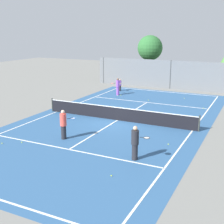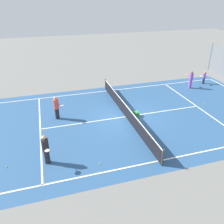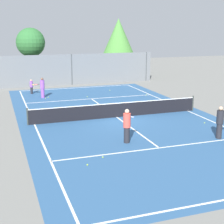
{
  "view_description": "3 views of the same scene",
  "coord_description": "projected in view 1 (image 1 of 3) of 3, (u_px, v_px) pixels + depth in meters",
  "views": [
    {
      "loc": [
        9.19,
        -19.7,
        6.47
      ],
      "look_at": [
        0.85,
        -2.67,
        1.38
      ],
      "focal_mm": 49.13,
      "sensor_mm": 36.0,
      "label": 1
    },
    {
      "loc": [
        14.55,
        -5.49,
        8.52
      ],
      "look_at": [
        0.71,
        -1.33,
        0.97
      ],
      "focal_mm": 36.57,
      "sensor_mm": 36.0,
      "label": 2
    },
    {
      "loc": [
        -7.59,
        -21.17,
        6.02
      ],
      "look_at": [
        -1.17,
        -2.42,
        1.04
      ],
      "focal_mm": 54.98,
      "sensor_mm": 36.0,
      "label": 3
    }
  ],
  "objects": [
    {
      "name": "ball_crate",
      "position": [
        124.0,
        115.0,
        23.28
      ],
      "size": [
        0.42,
        0.35,
        0.43
      ],
      "color": "green",
      "rests_on": "ground_plane"
    },
    {
      "name": "player_0",
      "position": [
        120.0,
        85.0,
        33.39
      ],
      "size": [
        0.49,
        0.87,
        1.32
      ],
      "color": "#232328",
      "rests_on": "ground_plane"
    },
    {
      "name": "tennis_ball_3",
      "position": [
        22.0,
        142.0,
        18.13
      ],
      "size": [
        0.07,
        0.07,
        0.07
      ],
      "primitive_type": "sphere",
      "color": "#CCE533",
      "rests_on": "ground_plane"
    },
    {
      "name": "tennis_ball_7",
      "position": [
        111.0,
        176.0,
        13.98
      ],
      "size": [
        0.07,
        0.07,
        0.07
      ],
      "primitive_type": "sphere",
      "color": "#CCE533",
      "rests_on": "ground_plane"
    },
    {
      "name": "tennis_net",
      "position": [
        118.0,
        114.0,
        22.53
      ],
      "size": [
        11.9,
        0.1,
        1.1
      ],
      "color": "#333833",
      "rests_on": "ground_plane"
    },
    {
      "name": "player_2",
      "position": [
        135.0,
        143.0,
        15.55
      ],
      "size": [
        0.97,
        0.47,
        1.81
      ],
      "color": "#232328",
      "rests_on": "ground_plane"
    },
    {
      "name": "tennis_ball_9",
      "position": [
        203.0,
        108.0,
        26.01
      ],
      "size": [
        0.07,
        0.07,
        0.07
      ],
      "primitive_type": "sphere",
      "color": "#CCE533",
      "rests_on": "ground_plane"
    },
    {
      "name": "player_1",
      "position": [
        64.0,
        124.0,
        18.55
      ],
      "size": [
        0.87,
        0.83,
        1.84
      ],
      "color": "#232328",
      "rests_on": "ground_plane"
    },
    {
      "name": "tennis_ball_6",
      "position": [
        2.0,
        143.0,
        17.96
      ],
      "size": [
        0.07,
        0.07,
        0.07
      ],
      "primitive_type": "sphere",
      "color": "#CCE533",
      "rests_on": "ground_plane"
    },
    {
      "name": "tennis_ball_8",
      "position": [
        168.0,
        144.0,
        17.82
      ],
      "size": [
        0.07,
        0.07,
        0.07
      ],
      "primitive_type": "sphere",
      "color": "#CCE533",
      "rests_on": "ground_plane"
    },
    {
      "name": "court_surface",
      "position": [
        118.0,
        120.0,
        22.67
      ],
      "size": [
        13.0,
        25.0,
        0.01
      ],
      "color": "#2D5684",
      "rests_on": "ground_plane"
    },
    {
      "name": "player_3",
      "position": [
        118.0,
        86.0,
        31.21
      ],
      "size": [
        0.96,
        0.53,
        1.75
      ],
      "color": "purple",
      "rests_on": "ground_plane"
    },
    {
      "name": "tennis_ball_10",
      "position": [
        184.0,
        98.0,
        29.79
      ],
      "size": [
        0.07,
        0.07,
        0.07
      ],
      "primitive_type": "sphere",
      "color": "#CCE533",
      "rests_on": "ground_plane"
    },
    {
      "name": "tennis_ball_4",
      "position": [
        121.0,
        95.0,
        31.11
      ],
      "size": [
        0.07,
        0.07,
        0.07
      ],
      "primitive_type": "sphere",
      "color": "#CCE533",
      "rests_on": "ground_plane"
    },
    {
      "name": "tennis_ball_5",
      "position": [
        88.0,
        109.0,
        25.72
      ],
      "size": [
        0.07,
        0.07,
        0.07
      ],
      "primitive_type": "sphere",
      "color": "#CCE533",
      "rests_on": "ground_plane"
    },
    {
      "name": "ground_plane",
      "position": [
        118.0,
        120.0,
        22.67
      ],
      "size": [
        80.0,
        80.0,
        0.0
      ],
      "primitive_type": "plane",
      "color": "slate"
    },
    {
      "name": "perimeter_fence",
      "position": [
        170.0,
        75.0,
        34.39
      ],
      "size": [
        18.0,
        0.12,
        3.2
      ],
      "color": "slate",
      "rests_on": "ground_plane"
    },
    {
      "name": "tennis_ball_2",
      "position": [
        117.0,
        96.0,
        31.0
      ],
      "size": [
        0.07,
        0.07,
        0.07
      ],
      "primitive_type": "sphere",
      "color": "#CCE533",
      "rests_on": "ground_plane"
    },
    {
      "name": "tree_0",
      "position": [
        150.0,
        48.0,
        38.23
      ],
      "size": [
        3.12,
        3.12,
        5.86
      ],
      "color": "brown",
      "rests_on": "ground_plane"
    },
    {
      "name": "tennis_ball_1",
      "position": [
        148.0,
        100.0,
        28.99
      ],
      "size": [
        0.07,
        0.07,
        0.07
      ],
      "primitive_type": "sphere",
      "color": "#CCE533",
      "rests_on": "ground_plane"
    },
    {
      "name": "tennis_ball_0",
      "position": [
        80.0,
        103.0,
        27.77
      ],
      "size": [
        0.07,
        0.07,
        0.07
      ],
      "primitive_type": "sphere",
      "color": "#CCE533",
      "rests_on": "ground_plane"
    }
  ]
}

